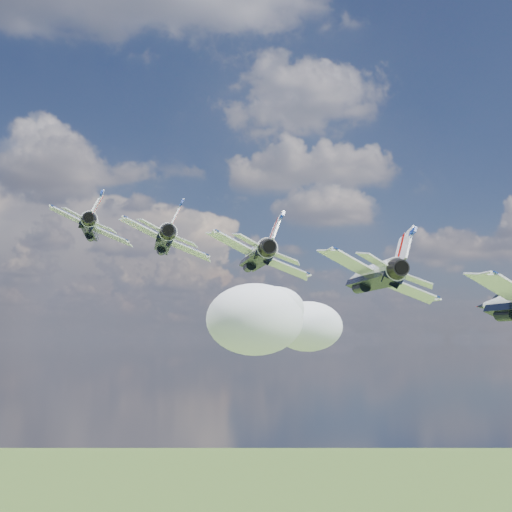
{
  "coord_description": "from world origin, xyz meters",
  "views": [
    {
      "loc": [
        -4.09,
        -67.62,
        151.39
      ],
      "look_at": [
        0.62,
        0.21,
        159.39
      ],
      "focal_mm": 50.0,
      "sensor_mm": 36.0,
      "label": 1
    }
  ],
  "objects_px": {
    "jet_2": "(256,256)",
    "jet_3": "(371,276)",
    "jet_0": "(93,228)",
    "jet_1": "(166,240)"
  },
  "relations": [
    {
      "from": "jet_1",
      "to": "jet_3",
      "type": "xyz_separation_m",
      "value": [
        18.35,
        -17.16,
        -5.28
      ]
    },
    {
      "from": "jet_1",
      "to": "jet_3",
      "type": "height_order",
      "value": "jet_1"
    },
    {
      "from": "jet_0",
      "to": "jet_2",
      "type": "relative_size",
      "value": 1.0
    },
    {
      "from": "jet_2",
      "to": "jet_3",
      "type": "height_order",
      "value": "jet_2"
    },
    {
      "from": "jet_2",
      "to": "jet_3",
      "type": "bearing_deg",
      "value": -48.53
    },
    {
      "from": "jet_0",
      "to": "jet_3",
      "type": "xyz_separation_m",
      "value": [
        27.52,
        -25.74,
        -7.92
      ]
    },
    {
      "from": "jet_0",
      "to": "jet_1",
      "type": "height_order",
      "value": "jet_0"
    },
    {
      "from": "jet_1",
      "to": "jet_3",
      "type": "distance_m",
      "value": 25.67
    },
    {
      "from": "jet_0",
      "to": "jet_3",
      "type": "bearing_deg",
      "value": -48.53
    },
    {
      "from": "jet_0",
      "to": "jet_3",
      "type": "relative_size",
      "value": 1.0
    }
  ]
}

